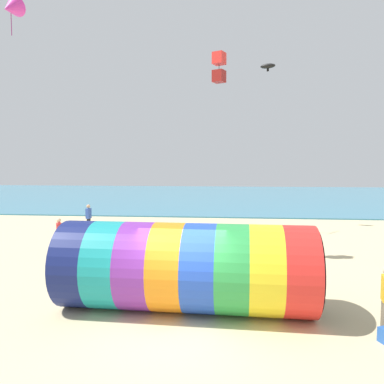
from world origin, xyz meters
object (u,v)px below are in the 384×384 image
(kite_red_box, at_px, (219,67))
(bystander_mid_beach, at_px, (59,235))
(giant_inflatable_tube, at_px, (186,267))
(kite_black_parafoil, at_px, (268,66))
(bystander_near_water, at_px, (89,218))
(kite_magenta_delta, at_px, (11,8))

(kite_red_box, height_order, bystander_mid_beach, kite_red_box)
(giant_inflatable_tube, xyz_separation_m, kite_black_parafoil, (3.80, 15.17, 9.53))
(kite_red_box, xyz_separation_m, bystander_mid_beach, (-7.81, 0.68, -7.67))
(giant_inflatable_tube, relative_size, kite_red_box, 5.48)
(giant_inflatable_tube, relative_size, kite_black_parafoil, 6.97)
(kite_black_parafoil, height_order, bystander_near_water, kite_black_parafoil)
(kite_magenta_delta, bearing_deg, kite_red_box, 11.10)
(kite_black_parafoil, relative_size, bystander_mid_beach, 0.65)
(bystander_near_water, xyz_separation_m, bystander_mid_beach, (0.54, -5.31, -0.05))
(kite_red_box, bearing_deg, bystander_near_water, 144.32)
(giant_inflatable_tube, distance_m, bystander_mid_beach, 9.72)
(bystander_mid_beach, bearing_deg, bystander_near_water, 95.77)
(giant_inflatable_tube, relative_size, kite_magenta_delta, 4.54)
(kite_black_parafoil, height_order, bystander_mid_beach, kite_black_parafoil)
(kite_magenta_delta, relative_size, bystander_mid_beach, 0.99)
(kite_magenta_delta, bearing_deg, bystander_mid_beach, 73.66)
(kite_magenta_delta, bearing_deg, kite_black_parafoil, 43.22)
(bystander_mid_beach, bearing_deg, kite_magenta_delta, -106.34)
(giant_inflatable_tube, distance_m, bystander_near_water, 14.20)
(kite_black_parafoil, distance_m, kite_magenta_delta, 15.80)
(giant_inflatable_tube, distance_m, kite_magenta_delta, 12.92)
(kite_red_box, height_order, kite_black_parafoil, kite_black_parafoil)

